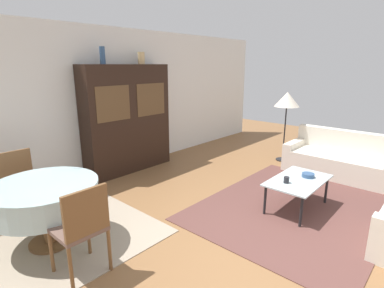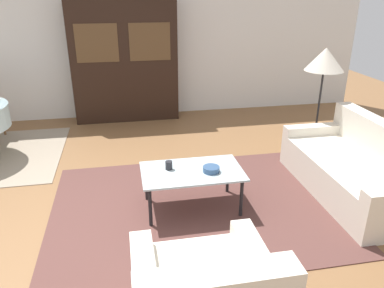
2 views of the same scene
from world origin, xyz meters
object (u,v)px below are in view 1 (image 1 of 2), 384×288
at_px(couch, 340,160).
at_px(cup, 286,180).
at_px(coffee_table, 298,182).
at_px(dining_chair_near, 82,225).
at_px(dining_table, 45,197).
at_px(vase_tall, 102,55).
at_px(vase_short, 141,58).
at_px(dining_chair_far, 19,183).
at_px(bowl, 308,175).
at_px(floor_lamp, 287,101).
at_px(display_cabinet, 128,119).

xyz_separation_m(couch, cup, (-2.15, 0.10, 0.21)).
relative_size(coffee_table, cup, 11.68).
xyz_separation_m(couch, dining_chair_near, (-4.68, 0.99, 0.27)).
bearing_deg(dining_chair_near, couch, -11.95).
relative_size(coffee_table, dining_table, 0.90).
bearing_deg(dining_table, vase_tall, 38.76).
xyz_separation_m(coffee_table, vase_short, (-0.18, 3.17, 1.74)).
height_order(coffee_table, vase_tall, vase_tall).
bearing_deg(dining_chair_far, dining_chair_near, 90.00).
bearing_deg(couch, coffee_table, 89.28).
bearing_deg(couch, bowl, 91.30).
distance_m(floor_lamp, bowl, 2.35).
bearing_deg(couch, dining_chair_far, 61.01).
bearing_deg(coffee_table, dining_chair_near, 160.74).
bearing_deg(dining_table, display_cabinet, 32.57).
relative_size(coffee_table, floor_lamp, 0.71).
xyz_separation_m(cup, vase_short, (0.05, 3.09, 1.65)).
height_order(coffee_table, dining_chair_far, dining_chair_far).
distance_m(dining_chair_near, dining_chair_far, 1.60).
xyz_separation_m(display_cabinet, bowl, (0.76, -3.23, -0.54)).
relative_size(floor_lamp, bowl, 8.55).
distance_m(coffee_table, dining_chair_far, 3.78).
relative_size(couch, vase_tall, 6.36).
bearing_deg(coffee_table, bowl, -18.43).
bearing_deg(vase_short, display_cabinet, -179.86).
height_order(coffee_table, display_cabinet, display_cabinet).
xyz_separation_m(dining_table, vase_tall, (1.74, 1.40, 1.58)).
height_order(coffee_table, dining_chair_near, dining_chair_near).
xyz_separation_m(vase_tall, vase_short, (0.84, 0.00, -0.03)).
bearing_deg(vase_short, coffee_table, -86.70).
distance_m(coffee_table, dining_table, 3.29).
bearing_deg(dining_chair_near, display_cabinet, 45.13).
relative_size(coffee_table, vase_short, 4.65).
xyz_separation_m(display_cabinet, dining_table, (-2.19, -1.40, -0.42)).
distance_m(couch, display_cabinet, 4.11).
xyz_separation_m(coffee_table, vase_tall, (-1.02, 3.17, 1.77)).
height_order(floor_lamp, cup, floor_lamp).
bearing_deg(floor_lamp, coffee_table, -149.91).
relative_size(coffee_table, display_cabinet, 0.52).
height_order(dining_chair_far, cup, dining_chair_far).
bearing_deg(vase_tall, display_cabinet, -0.12).
distance_m(bowl, vase_tall, 3.85).
xyz_separation_m(display_cabinet, dining_chair_far, (-2.19, -0.60, -0.47)).
xyz_separation_m(coffee_table, dining_chair_far, (-2.76, 2.57, 0.14)).
distance_m(couch, coffee_table, 1.92).
distance_m(dining_table, dining_chair_far, 0.80).
bearing_deg(display_cabinet, dining_chair_near, -134.87).
relative_size(dining_chair_near, floor_lamp, 0.63).
bearing_deg(floor_lamp, dining_table, 172.88).
distance_m(dining_table, bowl, 3.48).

